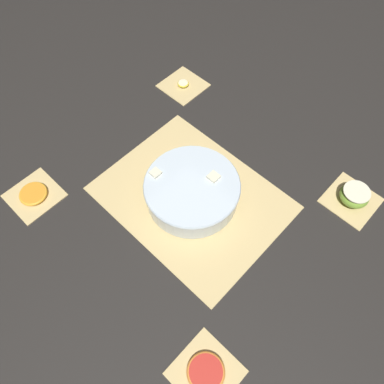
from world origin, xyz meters
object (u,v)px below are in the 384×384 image
object	(u,v)px
fruit_salad_bowl	(192,190)
orange_slice_whole	(33,194)
grapefruit_slice	(206,372)
apple_half	(354,195)
banana_coin_single	(183,84)

from	to	relation	value
fruit_salad_bowl	orange_slice_whole	size ratio (longest dim) A/B	3.33
orange_slice_whole	grapefruit_slice	distance (m)	0.66
apple_half	banana_coin_single	size ratio (longest dim) A/B	2.07
fruit_salad_bowl	banana_coin_single	world-z (taller)	fruit_salad_bowl
fruit_salad_bowl	apple_half	bearing A→B (deg)	42.52
fruit_salad_bowl	orange_slice_whole	xyz separation A→B (m)	(-0.33, -0.30, -0.03)
orange_slice_whole	grapefruit_slice	world-z (taller)	grapefruit_slice
apple_half	banana_coin_single	world-z (taller)	apple_half
apple_half	banana_coin_single	bearing A→B (deg)	180.00
apple_half	grapefruit_slice	bearing A→B (deg)	-90.00
orange_slice_whole	banana_coin_single	size ratio (longest dim) A/B	2.03
fruit_salad_bowl	apple_half	distance (m)	0.45
apple_half	grapefruit_slice	world-z (taller)	apple_half
apple_half	orange_slice_whole	size ratio (longest dim) A/B	1.02
fruit_salad_bowl	grapefruit_slice	world-z (taller)	fruit_salad_bowl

